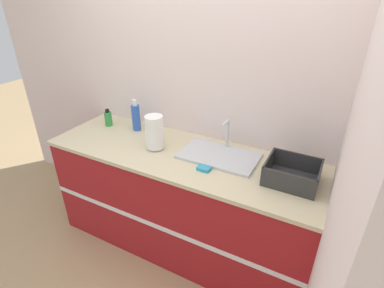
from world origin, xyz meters
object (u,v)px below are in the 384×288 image
bottle_blue (136,117)px  bottle_green (108,118)px  paper_towel_roll (155,132)px  dish_rack (292,175)px  sink (219,155)px

bottle_blue → bottle_green: bearing=-170.5°
bottle_blue → bottle_green: size_ratio=1.77×
paper_towel_roll → dish_rack: paper_towel_roll is taller
sink → dish_rack: (0.53, -0.07, 0.03)m
paper_towel_roll → dish_rack: (1.02, 0.04, -0.09)m
paper_towel_roll → bottle_green: 0.63m
paper_towel_roll → bottle_blue: size_ratio=0.98×
bottle_green → bottle_blue: bearing=9.5°
sink → bottle_blue: 0.83m
sink → bottle_green: bearing=177.7°
bottle_green → dish_rack: bearing=-4.0°
paper_towel_roll → bottle_green: paper_towel_roll is taller
paper_towel_roll → dish_rack: bearing=2.5°
sink → bottle_green: (-1.09, 0.04, 0.05)m
sink → bottle_blue: size_ratio=2.07×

